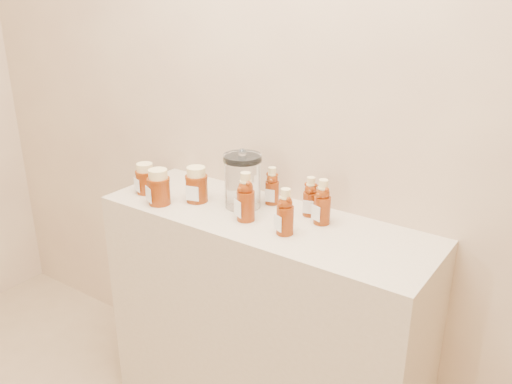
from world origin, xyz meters
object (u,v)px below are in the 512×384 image
Objects in this scene: display_table at (263,327)px; bear_bottle_back_left at (272,183)px; bear_bottle_front_left at (246,194)px; glass_canister at (243,179)px; honey_jar_left at (145,178)px.

bear_bottle_back_left reaches higher than display_table.
bear_bottle_front_left is 0.12m from glass_canister.
bear_bottle_back_left is 1.33× the size of honey_jar_left.
bear_bottle_front_left reaches higher than display_table.
glass_canister reaches higher than honey_jar_left.
glass_canister is (-0.08, 0.09, 0.01)m from bear_bottle_front_left.
bear_bottle_back_left is 0.49m from honey_jar_left.
honey_jar_left is (-0.49, -0.07, 0.51)m from display_table.
bear_bottle_front_left is 0.92× the size of glass_canister.
display_table is 5.73× the size of glass_canister.
honey_jar_left is at bearing -173.14° from bear_bottle_back_left.
glass_canister is (0.38, 0.11, 0.05)m from honey_jar_left.
honey_jar_left is (-0.46, -0.02, -0.04)m from bear_bottle_front_left.
display_table is 6.23× the size of bear_bottle_front_left.
bear_bottle_back_left reaches higher than honey_jar_left.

